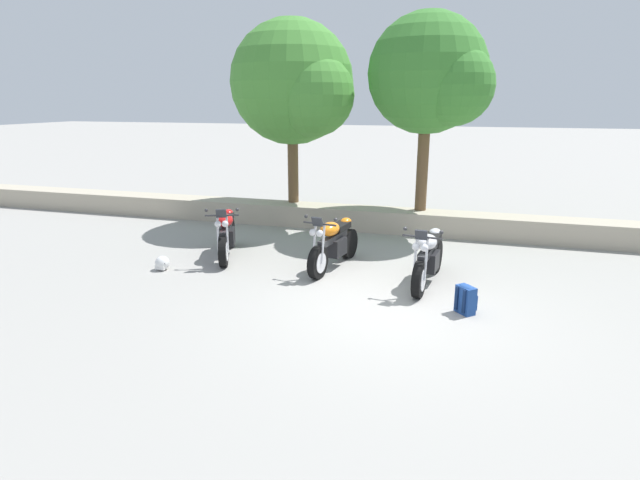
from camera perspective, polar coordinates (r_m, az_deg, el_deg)
ground_plane at (r=8.35m, az=7.61°, el=-7.21°), size 120.00×120.00×0.00m
stone_wall at (r=12.82m, az=11.05°, el=2.01°), size 36.00×0.80×0.55m
motorcycle_red_near_left at (r=10.80m, az=-10.56°, el=0.65°), size 1.00×1.98×1.18m
motorcycle_orange_centre at (r=9.89m, az=1.52°, el=-0.46°), size 0.70×2.06×1.18m
motorcycle_silver_far_right at (r=9.22m, az=12.08°, el=-2.01°), size 0.67×2.06×1.18m
rider_backpack at (r=8.18m, az=16.17°, el=-6.36°), size 0.35×0.35×0.47m
rider_helmet at (r=10.33m, az=-17.42°, el=-2.51°), size 0.28×0.28×0.28m
leafy_tree_far_left at (r=13.33m, az=-2.71°, el=17.07°), size 3.29×3.14×4.67m
leafy_tree_mid_left at (r=12.56m, az=12.64°, el=17.59°), size 2.94×2.80×4.66m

